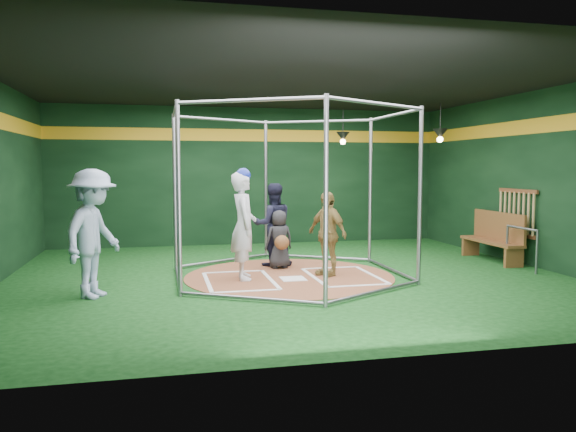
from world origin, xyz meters
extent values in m
cube|color=#0B340E|center=(0.00, 0.00, -0.01)|extent=(10.00, 9.00, 0.02)
cube|color=black|center=(0.00, 0.00, 3.50)|extent=(10.00, 9.00, 0.02)
cube|color=black|center=(0.00, 4.50, 1.75)|extent=(10.00, 0.10, 3.50)
cube|color=black|center=(0.00, -4.50, 1.75)|extent=(10.00, 0.10, 3.50)
cube|color=black|center=(5.00, 0.00, 1.75)|extent=(0.10, 9.00, 3.50)
cube|color=gold|center=(0.00, 4.47, 2.80)|extent=(10.00, 0.01, 0.30)
cube|color=gold|center=(4.97, 0.00, 2.80)|extent=(0.01, 9.00, 0.30)
cylinder|color=brown|center=(0.00, 0.00, 0.01)|extent=(3.80, 3.80, 0.01)
cube|color=white|center=(0.00, -0.30, 0.02)|extent=(0.43, 0.43, 0.01)
cube|color=white|center=(-0.95, 0.60, 0.02)|extent=(1.10, 0.07, 0.01)
cube|color=white|center=(-0.95, -1.10, 0.02)|extent=(1.10, 0.07, 0.01)
cube|color=white|center=(-1.50, -0.25, 0.02)|extent=(0.07, 1.70, 0.01)
cube|color=white|center=(-0.40, -0.25, 0.02)|extent=(0.07, 1.70, 0.01)
cube|color=white|center=(0.95, 0.60, 0.02)|extent=(1.10, 0.07, 0.01)
cube|color=white|center=(0.95, -1.10, 0.02)|extent=(1.10, 0.07, 0.01)
cube|color=white|center=(0.40, -0.25, 0.02)|extent=(0.07, 1.70, 0.01)
cube|color=white|center=(1.50, -0.25, 0.02)|extent=(0.07, 1.70, 0.01)
cylinder|color=gray|center=(1.99, 1.15, 1.50)|extent=(0.07, 0.07, 3.00)
cylinder|color=gray|center=(0.00, 2.30, 1.50)|extent=(0.07, 0.07, 3.00)
cylinder|color=gray|center=(-1.99, 1.15, 1.50)|extent=(0.07, 0.07, 3.00)
cylinder|color=gray|center=(-1.99, -1.15, 1.50)|extent=(0.07, 0.07, 3.00)
cylinder|color=gray|center=(0.00, -2.30, 1.50)|extent=(0.07, 0.07, 3.00)
cylinder|color=gray|center=(1.99, -1.15, 1.50)|extent=(0.07, 0.07, 3.00)
cylinder|color=gray|center=(1.00, 1.72, 2.95)|extent=(2.02, 1.20, 0.06)
cylinder|color=gray|center=(1.00, 1.72, 0.05)|extent=(2.02, 1.20, 0.06)
cylinder|color=gray|center=(-1.00, 1.72, 2.95)|extent=(2.02, 1.20, 0.06)
cylinder|color=gray|center=(-1.00, 1.72, 0.05)|extent=(2.02, 1.20, 0.06)
cylinder|color=gray|center=(-1.99, 0.00, 2.95)|extent=(0.06, 2.30, 0.06)
cylinder|color=gray|center=(-1.99, 0.00, 0.05)|extent=(0.06, 2.30, 0.06)
cylinder|color=gray|center=(-1.00, -1.73, 2.95)|extent=(2.02, 1.20, 0.06)
cylinder|color=gray|center=(-1.00, -1.73, 0.05)|extent=(2.02, 1.20, 0.06)
cylinder|color=gray|center=(1.00, -1.73, 2.95)|extent=(2.02, 1.20, 0.06)
cylinder|color=gray|center=(1.00, -1.73, 0.05)|extent=(2.02, 1.20, 0.06)
cylinder|color=gray|center=(1.99, 0.00, 2.95)|extent=(0.06, 2.30, 0.06)
cylinder|color=gray|center=(1.99, 0.00, 0.05)|extent=(0.06, 2.30, 0.06)
cube|color=brown|center=(4.94, 0.40, 1.50)|extent=(0.05, 1.25, 0.08)
cube|color=brown|center=(4.94, 0.40, 0.60)|extent=(0.05, 1.25, 0.08)
cylinder|color=tan|center=(4.92, -0.15, 1.05)|extent=(0.06, 0.06, 0.85)
cylinder|color=tan|center=(4.92, 0.01, 1.05)|extent=(0.06, 0.06, 0.85)
cylinder|color=tan|center=(4.92, 0.16, 1.05)|extent=(0.06, 0.06, 0.85)
cylinder|color=tan|center=(4.92, 0.32, 1.05)|extent=(0.06, 0.06, 0.85)
cylinder|color=tan|center=(4.92, 0.48, 1.05)|extent=(0.06, 0.06, 0.85)
cylinder|color=tan|center=(4.92, 0.64, 1.05)|extent=(0.06, 0.06, 0.85)
cylinder|color=tan|center=(4.92, 0.79, 1.05)|extent=(0.06, 0.06, 0.85)
cylinder|color=tan|center=(4.92, 0.95, 1.05)|extent=(0.06, 0.06, 0.85)
cone|color=black|center=(2.20, 3.60, 2.75)|extent=(0.34, 0.34, 0.22)
sphere|color=#FFD899|center=(2.20, 3.60, 2.62)|extent=(0.14, 0.14, 0.14)
cylinder|color=black|center=(2.20, 3.60, 3.10)|extent=(0.02, 0.02, 0.70)
cone|color=black|center=(4.00, 2.00, 2.75)|extent=(0.34, 0.34, 0.22)
sphere|color=#FFD899|center=(4.00, 2.00, 2.62)|extent=(0.14, 0.14, 0.14)
cylinder|color=black|center=(4.00, 2.00, 3.10)|extent=(0.02, 0.02, 0.70)
imported|color=silver|center=(-0.85, -0.09, 0.96)|extent=(0.49, 0.71, 1.89)
sphere|color=navy|center=(-0.85, -0.09, 1.84)|extent=(0.26, 0.26, 0.26)
imported|color=tan|center=(0.69, -0.08, 0.78)|extent=(0.76, 0.97, 1.54)
imported|color=black|center=(-0.01, 0.83, 0.58)|extent=(0.61, 0.45, 1.14)
sphere|color=brown|center=(-0.01, 0.58, 0.55)|extent=(0.28, 0.28, 0.28)
imported|color=black|center=(-0.07, 1.15, 0.84)|extent=(0.83, 0.65, 1.66)
imported|color=#96AAC7|center=(-3.27, -0.93, 0.98)|extent=(1.20, 1.46, 1.96)
cube|color=brown|center=(4.55, 0.70, 0.42)|extent=(0.42, 1.79, 0.06)
cube|color=brown|center=(4.72, 0.70, 0.75)|extent=(0.06, 1.79, 0.60)
cube|color=brown|center=(4.55, -0.10, 0.20)|extent=(0.40, 0.08, 0.40)
cube|color=brown|center=(4.55, 1.49, 0.20)|extent=(0.40, 0.08, 0.40)
cylinder|color=gray|center=(4.55, -0.79, 0.41)|extent=(0.05, 0.05, 0.83)
cylinder|color=gray|center=(4.55, 0.13, 0.41)|extent=(0.05, 0.05, 0.83)
cylinder|color=gray|center=(4.55, -0.33, 0.81)|extent=(0.05, 0.92, 0.05)
camera|label=1|loc=(-2.26, -9.83, 1.99)|focal=35.00mm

